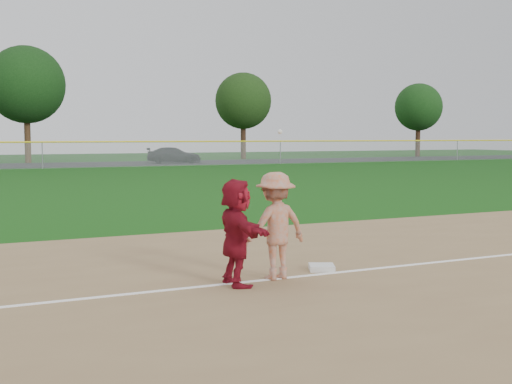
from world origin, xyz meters
name	(u,v)px	position (x,y,z in m)	size (l,w,h in m)	color
ground	(290,268)	(0.00, 0.00, 0.00)	(160.00, 160.00, 0.00)	#11450D
foul_line	(311,275)	(0.00, -0.80, 0.03)	(60.00, 0.10, 0.01)	white
parking_asphalt	(35,165)	(0.00, 46.00, 0.01)	(120.00, 10.00, 0.01)	black
first_base	(322,267)	(0.40, -0.50, 0.07)	(0.45, 0.45, 0.10)	silver
base_runner	(237,232)	(-1.46, -0.93, 0.89)	(1.62, 0.52, 1.74)	maroon
car_right	(174,155)	(11.96, 45.49, 0.72)	(1.99, 4.89, 1.42)	black
first_base_play	(275,226)	(-0.67, -0.75, 0.93)	(1.25, 0.82, 2.54)	#999A9C
outfield_fence	(42,142)	(0.00, 40.00, 1.96)	(110.00, 0.12, 110.00)	#999EA0
tree_2	(26,85)	(0.00, 51.50, 7.06)	(7.00, 7.00, 10.58)	#3C2715
tree_3	(243,101)	(22.00, 52.80, 6.16)	(6.00, 6.00, 9.19)	#311D12
tree_4	(419,107)	(44.00, 51.20, 5.85)	(5.60, 5.60, 8.67)	#321C12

